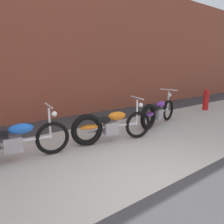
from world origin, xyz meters
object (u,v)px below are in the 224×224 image
Objects in this scene: motorcycle_blue at (8,142)px; motorcycle_orange at (108,126)px; motorcycle_purple at (157,113)px; fire_hydrant at (206,99)px.

motorcycle_blue and motorcycle_orange have the same top height.
motorcycle_blue is 2.08m from motorcycle_orange.
motorcycle_orange is 1.00× the size of motorcycle_purple.
fire_hydrant is (5.33, 0.66, 0.03)m from motorcycle_orange.
motorcycle_purple is at bearing 21.67° from motorcycle_orange.
motorcycle_purple is 2.34× the size of fire_hydrant.
motorcycle_orange is at bearing -172.89° from fire_hydrant.
fire_hydrant is at bearing 10.57° from motorcycle_blue.
fire_hydrant is (7.40, 0.44, 0.03)m from motorcycle_blue.
motorcycle_blue is 4.06m from motorcycle_purple.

